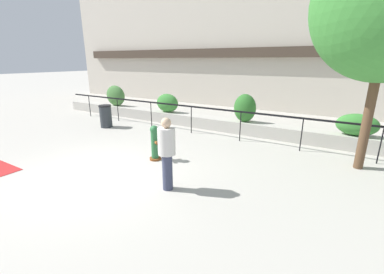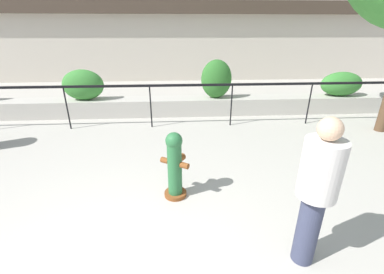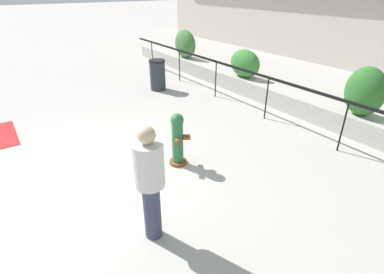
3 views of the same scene
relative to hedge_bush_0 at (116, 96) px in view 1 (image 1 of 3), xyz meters
The scene contains 11 objects.
ground_plane 8.26m from the hedge_bush_0, 47.10° to the right, with size 120.00×120.00×0.00m, color #B2ADA3.
building_facade 8.69m from the hedge_bush_0, 47.03° to the left, with size 30.00×1.36×8.00m.
planter_wall_low 5.63m from the hedge_bush_0, ahead, with size 18.00×0.70×0.50m, color #B7B2A8.
fence_railing_segment 5.68m from the hedge_bush_0, 11.16° to the right, with size 15.00×0.05×1.15m.
hedge_bush_0 is the anchor object (origin of this frame).
hedge_bush_1 3.55m from the hedge_bush_0, ahead, with size 1.18×0.64×0.88m, color #387F33.
hedge_bush_2 7.46m from the hedge_bush_0, ahead, with size 0.91×0.66×1.13m, color #2D6B28.
hedge_bush_3 11.39m from the hedge_bush_0, ahead, with size 1.29×0.68×0.74m, color #387F33.
fire_hydrant 7.52m from the hedge_bush_0, 34.35° to the right, with size 0.48×0.48×1.08m.
pedestrian 9.46m from the hedge_bush_0, 36.02° to the right, with size 0.56×0.56×1.73m.
trash_bin 2.92m from the hedge_bush_0, 52.29° to the right, with size 0.55×0.55×1.01m.
Camera 1 is at (5.41, -3.96, 2.94)m, focal length 24.00 mm.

